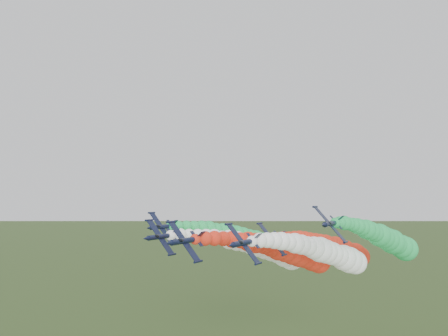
# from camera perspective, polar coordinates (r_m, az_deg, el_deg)

# --- Properties ---
(jet_lead) EXTENTS (12.43, 62.58, 16.21)m
(jet_lead) POSITION_cam_1_polar(r_m,az_deg,el_deg) (108.69, 8.64, -10.85)
(jet_lead) COLOR #111734
(jet_lead) RESTS_ON ground
(jet_inner_left) EXTENTS (13.08, 63.22, 16.86)m
(jet_inner_left) POSITION_cam_1_polar(r_m,az_deg,el_deg) (120.44, 5.62, -10.54)
(jet_inner_left) COLOR #111734
(jet_inner_left) RESTS_ON ground
(jet_inner_right) EXTENTS (12.40, 62.54, 16.18)m
(jet_inner_right) POSITION_cam_1_polar(r_m,az_deg,el_deg) (111.01, 13.66, -10.83)
(jet_inner_right) COLOR #111734
(jet_inner_right) RESTS_ON ground
(jet_outer_left) EXTENTS (12.51, 62.66, 16.29)m
(jet_outer_left) POSITION_cam_1_polar(r_m,az_deg,el_deg) (131.94, 4.02, -9.40)
(jet_outer_left) COLOR #111734
(jet_outer_left) RESTS_ON ground
(jet_outer_right) EXTENTS (12.70, 62.84, 16.48)m
(jet_outer_right) POSITION_cam_1_polar(r_m,az_deg,el_deg) (122.58, 20.62, -8.78)
(jet_outer_right) COLOR #111734
(jet_outer_right) RESTS_ON ground
(jet_trail) EXTENTS (12.39, 62.53, 16.16)m
(jet_trail) POSITION_cam_1_polar(r_m,az_deg,el_deg) (131.13, 14.94, -10.25)
(jet_trail) COLOR #111734
(jet_trail) RESTS_ON ground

